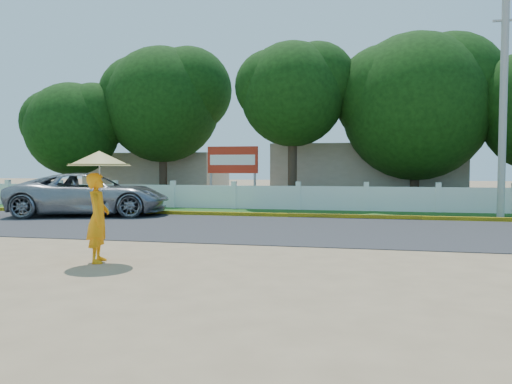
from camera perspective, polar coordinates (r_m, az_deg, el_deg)
ground at (r=11.69m, az=-2.05°, el=-6.88°), size 120.00×120.00×0.00m
road at (r=16.04m, az=1.86°, el=-4.15°), size 60.00×7.00×0.02m
grass_verge at (r=21.20m, az=4.36°, el=-2.40°), size 60.00×3.50×0.03m
curb at (r=19.52m, az=3.70°, el=-2.67°), size 40.00×0.18×0.16m
fence at (r=22.59m, az=4.85°, el=-0.70°), size 40.00×0.10×1.10m
building_near at (r=29.18m, az=12.40°, el=2.13°), size 10.00×6.00×3.20m
building_far at (r=32.78m, az=-11.00°, el=1.89°), size 8.00×5.00×2.80m
utility_pole at (r=21.49m, az=26.41°, el=8.43°), size 0.28×0.28×8.31m
vehicle at (r=21.18m, az=-18.41°, el=-0.24°), size 6.78×4.56×1.73m
monk_with_parasol at (r=10.81m, az=-17.54°, el=0.23°), size 1.27×1.27×2.32m
billboard at (r=24.26m, az=-2.68°, el=3.32°), size 2.50×0.13×2.95m
tree_row at (r=25.70m, az=17.93°, el=9.46°), size 38.45×8.07×8.66m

